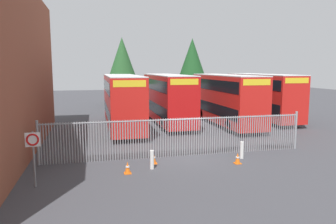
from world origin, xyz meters
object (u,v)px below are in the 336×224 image
(traffic_cone_near_kerb, at_px, (128,168))
(speed_limit_sign_post, at_px, (33,146))
(double_decker_bus_behind_fence_right, at_px, (226,98))
(bollard_near_left, at_px, (152,160))
(double_decker_bus_near_gate, at_px, (122,100))
(traffic_cone_by_gate, at_px, (238,158))
(bollard_center_front, at_px, (242,150))
(double_decker_bus_far_back, at_px, (262,95))
(traffic_cone_mid_forecourt, at_px, (154,158))
(double_decker_bus_behind_fence_left, at_px, (168,97))

(traffic_cone_near_kerb, bearing_deg, speed_limit_sign_post, -167.99)
(double_decker_bus_behind_fence_right, xyz_separation_m, bollard_near_left, (-8.56, -10.84, -1.95))
(double_decker_bus_near_gate, relative_size, traffic_cone_by_gate, 18.32)
(bollard_center_front, height_order, traffic_cone_near_kerb, bollard_center_front)
(double_decker_bus_far_back, bearing_deg, double_decker_bus_behind_fence_right, -156.12)
(double_decker_bus_behind_fence_right, relative_size, traffic_cone_near_kerb, 18.32)
(speed_limit_sign_post, bearing_deg, double_decker_bus_behind_fence_right, 41.25)
(double_decker_bus_behind_fence_right, height_order, double_decker_bus_far_back, same)
(traffic_cone_by_gate, relative_size, traffic_cone_near_kerb, 1.00)
(bollard_center_front, distance_m, traffic_cone_near_kerb, 6.57)
(double_decker_bus_near_gate, height_order, traffic_cone_mid_forecourt, double_decker_bus_near_gate)
(double_decker_bus_behind_fence_left, relative_size, traffic_cone_by_gate, 18.32)
(double_decker_bus_near_gate, relative_size, traffic_cone_near_kerb, 18.32)
(double_decker_bus_far_back, height_order, traffic_cone_near_kerb, double_decker_bus_far_back)
(double_decker_bus_far_back, xyz_separation_m, bollard_center_front, (-8.02, -12.19, -1.95))
(bollard_near_left, height_order, traffic_cone_by_gate, bollard_near_left)
(double_decker_bus_behind_fence_left, xyz_separation_m, double_decker_bus_behind_fence_right, (4.82, -1.77, 0.00))
(double_decker_bus_near_gate, relative_size, double_decker_bus_far_back, 1.00)
(double_decker_bus_near_gate, xyz_separation_m, traffic_cone_mid_forecourt, (0.68, -9.99, -2.13))
(double_decker_bus_far_back, relative_size, traffic_cone_near_kerb, 18.32)
(traffic_cone_by_gate, bearing_deg, bollard_center_front, 52.60)
(double_decker_bus_far_back, distance_m, traffic_cone_by_gate, 15.82)
(traffic_cone_near_kerb, relative_size, speed_limit_sign_post, 0.25)
(bollard_near_left, bearing_deg, double_decker_bus_far_back, 44.29)
(double_decker_bus_behind_fence_left, xyz_separation_m, double_decker_bus_far_back, (9.48, 0.30, 0.00))
(bollard_center_front, xyz_separation_m, traffic_cone_near_kerb, (-6.47, -1.14, -0.19))
(double_decker_bus_behind_fence_right, relative_size, bollard_near_left, 11.38)
(double_decker_bus_behind_fence_right, xyz_separation_m, speed_limit_sign_post, (-13.82, -12.12, -0.65))
(traffic_cone_by_gate, relative_size, traffic_cone_mid_forecourt, 1.00)
(bollard_near_left, bearing_deg, double_decker_bus_behind_fence_left, 73.46)
(double_decker_bus_behind_fence_right, height_order, speed_limit_sign_post, double_decker_bus_behind_fence_right)
(bollard_center_front, relative_size, traffic_cone_by_gate, 1.61)
(traffic_cone_by_gate, bearing_deg, speed_limit_sign_post, -173.44)
(bollard_center_front, bearing_deg, bollard_near_left, -172.25)
(bollard_near_left, height_order, bollard_center_front, same)
(speed_limit_sign_post, bearing_deg, traffic_cone_near_kerb, 12.01)
(double_decker_bus_near_gate, bearing_deg, traffic_cone_by_gate, -65.62)
(double_decker_bus_far_back, bearing_deg, double_decker_bus_behind_fence_left, -178.20)
(double_decker_bus_behind_fence_left, height_order, traffic_cone_mid_forecourt, double_decker_bus_behind_fence_left)
(bollard_near_left, xyz_separation_m, speed_limit_sign_post, (-5.26, -1.28, 1.30))
(bollard_center_front, bearing_deg, double_decker_bus_behind_fence_left, 96.99)
(bollard_center_front, xyz_separation_m, traffic_cone_mid_forecourt, (-4.96, 0.14, -0.19))
(bollard_near_left, height_order, traffic_cone_mid_forecourt, bollard_near_left)
(double_decker_bus_near_gate, distance_m, traffic_cone_by_gate, 12.26)
(double_decker_bus_near_gate, bearing_deg, bollard_near_left, -87.68)
(bollard_center_front, bearing_deg, traffic_cone_by_gate, -127.40)
(double_decker_bus_behind_fence_right, relative_size, traffic_cone_mid_forecourt, 18.32)
(bollard_near_left, distance_m, traffic_cone_by_gate, 4.55)
(double_decker_bus_behind_fence_left, xyz_separation_m, traffic_cone_near_kerb, (-5.01, -13.04, -2.13))
(double_decker_bus_near_gate, xyz_separation_m, double_decker_bus_behind_fence_left, (4.18, 1.76, 0.00))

